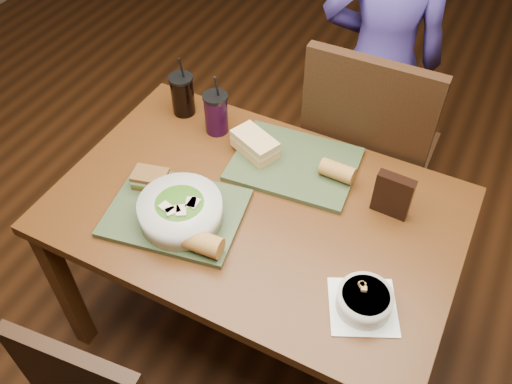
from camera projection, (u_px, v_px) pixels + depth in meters
ground at (256, 323)px, 2.30m from camera, size 6.00×6.00×0.00m
dining_table at (256, 224)px, 1.82m from camera, size 1.30×0.85×0.75m
chair_far at (367, 151)px, 2.15m from camera, size 0.48×0.48×1.09m
diner at (380, 63)px, 2.33m from camera, size 0.62×0.51×1.48m
tray_near at (176, 213)px, 1.72m from camera, size 0.47×0.39×0.02m
tray_far at (294, 164)px, 1.88m from camera, size 0.45×0.36×0.02m
salad_bowl at (180, 210)px, 1.66m from camera, size 0.26×0.26×0.09m
soup_bowl at (364, 300)px, 1.48m from camera, size 0.25×0.25×0.07m
sandwich_near at (151, 179)px, 1.78m from camera, size 0.13×0.10×0.05m
sandwich_far at (255, 144)px, 1.88m from camera, size 0.19×0.15×0.07m
baguette_near at (200, 242)px, 1.59m from camera, size 0.14×0.08×0.07m
baguette_far at (337, 171)px, 1.80m from camera, size 0.12×0.06×0.06m
cup_cola at (183, 95)px, 2.03m from camera, size 0.09×0.09×0.25m
cup_berry at (216, 113)px, 1.95m from camera, size 0.09×0.09×0.25m
chip_bag at (393, 195)px, 1.68m from camera, size 0.12×0.04×0.15m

